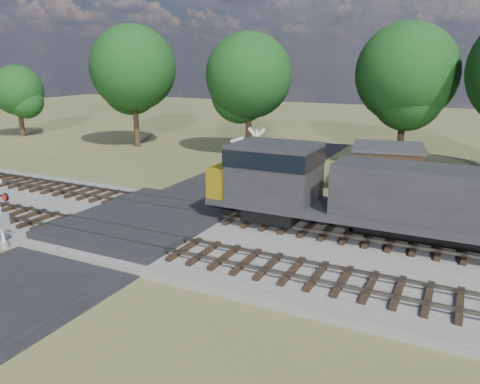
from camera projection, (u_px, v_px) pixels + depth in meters
The scene contains 10 objects.
ground at pixel (140, 229), 24.00m from camera, with size 160.00×160.00×0.00m, color #49522B.
ballast_bed at pixel (334, 258), 20.11m from camera, with size 140.00×10.00×0.30m, color gray.
road at pixel (140, 229), 23.99m from camera, with size 7.00×60.00×0.08m, color black.
crossing_panel at pixel (146, 221), 24.35m from camera, with size 7.00×9.00×0.62m, color #262628.
track_near at pixel (168, 245), 20.83m from camera, with size 140.00×2.60×0.33m.
track_far at pixel (222, 214), 25.15m from camera, with size 140.00×2.60×0.33m.
crossing_signal_near at pixel (1, 213), 21.08m from camera, with size 1.67×0.38×4.14m.
crossing_signal_far at pixel (255, 170), 28.65m from camera, with size 1.83×0.40×4.55m.
equipment_shed at pixel (387, 168), 30.87m from camera, with size 5.17×5.17×3.05m.
treeline at pixel (361, 78), 37.33m from camera, with size 83.43×10.63×11.96m.
Camera 1 is at (14.65, -17.98, 8.26)m, focal length 35.00 mm.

